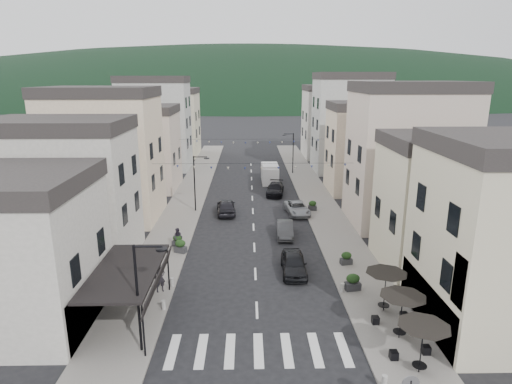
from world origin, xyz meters
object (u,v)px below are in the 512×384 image
parked_car_a (294,263)px  parked_car_b (285,229)px  parked_car_d (275,189)px  delivery_van (270,173)px  pedestrian_a (160,278)px  pedestrian_b (178,238)px  parked_car_c (297,208)px  parked_car_e (226,207)px

parked_car_a → parked_car_b: size_ratio=1.09×
parked_car_a → parked_car_d: 21.46m
parked_car_b → parked_car_d: bearing=92.9°
delivery_van → pedestrian_a: bearing=-106.7°
parked_car_a → pedestrian_b: 10.38m
parked_car_c → parked_car_d: bearing=95.8°
parked_car_a → parked_car_b: parked_car_a is taller
parked_car_c → pedestrian_a: pedestrian_a is taller
parked_car_a → parked_car_d: parked_car_a is taller
parked_car_d → parked_car_b: bearing=-82.1°
parked_car_b → delivery_van: size_ratio=0.74×
parked_car_d → parked_car_c: bearing=-68.8°
delivery_van → pedestrian_a: (-8.82, -30.74, -0.16)m
parked_car_e → parked_car_d: bearing=-131.7°
parked_car_c → parked_car_b: bearing=-113.2°
delivery_van → parked_car_a: bearing=-90.0°
parked_car_c → pedestrian_a: (-10.96, -16.66, 0.47)m
parked_car_d → parked_car_e: size_ratio=1.04×
parked_car_d → delivery_van: size_ratio=0.89×
parked_car_e → parked_car_c: bearing=173.7°
pedestrian_b → pedestrian_a: bearing=-77.5°
pedestrian_b → delivery_van: bearing=81.5°
parked_car_b → parked_car_a: bearing=-87.1°
parked_car_b → parked_car_e: 8.67m
parked_car_c → delivery_van: bearing=91.2°
parked_car_c → pedestrian_b: (-10.96, -8.96, 0.29)m
parked_car_d → parked_car_e: bearing=-119.1°
delivery_van → pedestrian_a: 31.98m
parked_car_d → pedestrian_b: size_ratio=2.96×
pedestrian_b → parked_car_e: bearing=81.2°
parked_car_e → delivery_van: bearing=-115.4°
parked_car_b → parked_car_d: size_ratio=0.84×
delivery_van → pedestrian_b: delivery_van is taller
pedestrian_b → parked_car_d: bearing=73.5°
parked_car_a → delivery_van: delivery_van is taller
delivery_van → parked_car_b: bearing=-89.7°
parked_car_d → pedestrian_b: bearing=-111.0°
parked_car_a → parked_car_e: bearing=112.9°
parked_car_e → pedestrian_b: size_ratio=2.85×
parked_car_e → pedestrian_a: pedestrian_a is taller
parked_car_b → parked_car_e: size_ratio=0.87×
pedestrian_a → parked_car_c: bearing=30.5°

